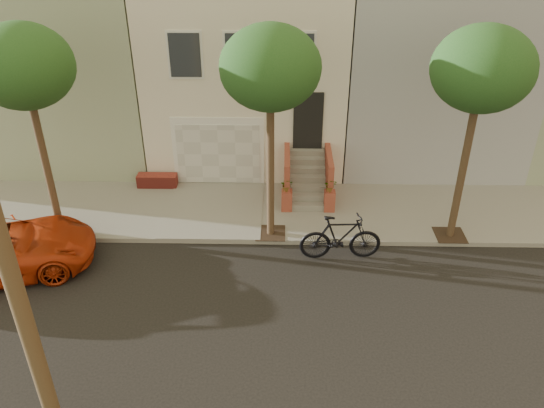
{
  "coord_description": "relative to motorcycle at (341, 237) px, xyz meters",
  "views": [
    {
      "loc": [
        1.33,
        -10.0,
        9.27
      ],
      "look_at": [
        1.06,
        3.0,
        1.71
      ],
      "focal_mm": 35.6,
      "sensor_mm": 36.0,
      "label": 1
    }
  ],
  "objects": [
    {
      "name": "tree_left",
      "position": [
        -8.53,
        1.03,
        4.55
      ],
      "size": [
        2.7,
        2.57,
        6.3
      ],
      "color": "#2D2116",
      "rests_on": "sidewalk"
    },
    {
      "name": "tree_mid",
      "position": [
        -2.03,
        1.03,
        4.55
      ],
      "size": [
        2.7,
        2.57,
        6.3
      ],
      "color": "#2D2116",
      "rests_on": "sidewalk"
    },
    {
      "name": "ground",
      "position": [
        -3.03,
        -2.87,
        -0.71
      ],
      "size": [
        90.0,
        90.0,
        0.0
      ],
      "primitive_type": "plane",
      "color": "black",
      "rests_on": "ground"
    },
    {
      "name": "motorcycle",
      "position": [
        0.0,
        0.0,
        0.0
      ],
      "size": [
        2.38,
        0.79,
        1.41
      ],
      "primitive_type": "imported",
      "rotation": [
        0.0,
        0.0,
        1.63
      ],
      "color": "black",
      "rests_on": "ground"
    },
    {
      "name": "tree_right",
      "position": [
        3.47,
        1.03,
        4.55
      ],
      "size": [
        2.7,
        2.57,
        6.3
      ],
      "color": "#2D2116",
      "rests_on": "sidewalk"
    },
    {
      "name": "sidewalk",
      "position": [
        -3.03,
        2.48,
        -0.63
      ],
      "size": [
        40.0,
        3.7,
        0.15
      ],
      "primitive_type": "cube",
      "color": "gray",
      "rests_on": "ground"
    },
    {
      "name": "house_row",
      "position": [
        -3.03,
        8.32,
        2.94
      ],
      "size": [
        33.1,
        11.7,
        7.0
      ],
      "color": "beige",
      "rests_on": "sidewalk"
    }
  ]
}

